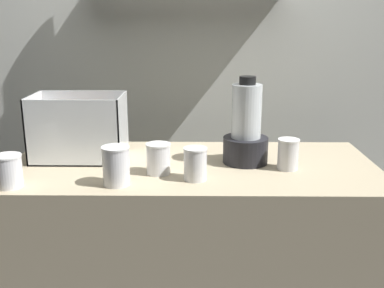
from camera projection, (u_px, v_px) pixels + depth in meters
The scene contains 9 objects.
counter at pixel (192, 269), 1.87m from camera, with size 1.40×0.64×0.90m, color tan.
back_wall_unit at pixel (193, 53), 2.39m from camera, with size 2.60×0.24×2.50m.
carrot_display_bin at pixel (81, 139), 1.80m from camera, with size 0.35×0.22×0.25m.
blender_pitcher at pixel (246, 131), 1.74m from camera, with size 0.17×0.17×0.33m.
juice_cup_beet_far_left at pixel (9, 172), 1.51m from camera, with size 0.09×0.09×0.11m.
juice_cup_orange_left at pixel (116, 168), 1.52m from camera, with size 0.09×0.09×0.13m.
juice_cup_beet_middle at pixel (158, 160), 1.64m from camera, with size 0.09×0.09×0.11m.
juice_cup_pomegranate_right at pixel (195, 166), 1.57m from camera, with size 0.08×0.08×0.11m.
juice_cup_beet_far_right at pixel (288, 156), 1.68m from camera, with size 0.08×0.08×0.11m.
Camera 1 is at (0.02, -1.66, 1.45)m, focal length 42.88 mm.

